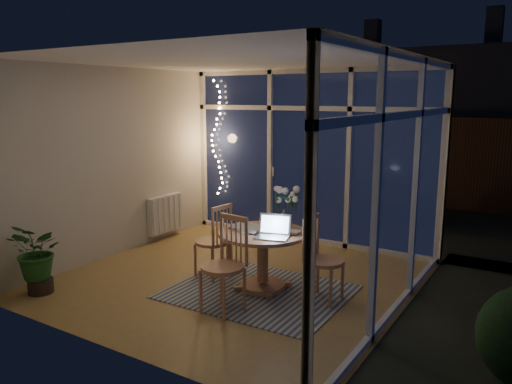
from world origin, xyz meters
TOP-DOWN VIEW (x-y plane):
  - floor at (0.00, 0.00)m, footprint 4.00×4.00m
  - ceiling at (0.00, 0.00)m, footprint 4.00×4.00m
  - wall_back at (0.00, 2.00)m, footprint 4.00×0.04m
  - wall_front at (0.00, -2.00)m, footprint 4.00×0.04m
  - wall_left at (-2.00, 0.00)m, footprint 0.04×4.00m
  - wall_right at (2.00, 0.00)m, footprint 0.04×4.00m
  - window_wall_back at (0.00, 1.96)m, footprint 4.00×0.10m
  - window_wall_right at (1.96, 0.00)m, footprint 0.10×4.00m
  - radiator at (-1.94, 0.90)m, footprint 0.10×0.70m
  - fairy_lights at (-1.65, 1.88)m, footprint 0.24×0.10m
  - garden_patio at (0.50, 5.00)m, footprint 12.00×6.00m
  - garden_fence at (0.00, 5.50)m, footprint 11.00×0.08m
  - neighbour_roof at (0.30, 8.50)m, footprint 7.00×3.00m
  - garden_shrubs at (-0.80, 3.40)m, footprint 0.90×0.90m
  - rug at (0.45, -0.20)m, footprint 1.99×1.60m
  - dining_table at (0.45, -0.10)m, footprint 1.04×1.04m
  - chair_left at (-0.29, -0.07)m, footprint 0.49×0.49m
  - chair_right at (1.18, -0.02)m, footprint 0.45×0.45m
  - chair_front at (0.41, -0.83)m, footprint 0.52×0.52m
  - laptop at (0.66, -0.26)m, footprint 0.42×0.38m
  - flower_vase at (0.57, 0.19)m, footprint 0.21×0.21m
  - bowl at (0.79, 0.00)m, footprint 0.15×0.15m
  - newspapers at (0.22, -0.05)m, footprint 0.50×0.43m
  - phone at (0.43, -0.26)m, footprint 0.11×0.07m
  - potted_plant at (-1.65, -1.52)m, footprint 0.58×0.51m

SIDE VIEW (x-z plane):
  - garden_patio at x=0.50m, z-range -0.11..-0.01m
  - floor at x=0.00m, z-range 0.00..0.00m
  - rug at x=0.45m, z-range 0.00..0.01m
  - dining_table at x=0.45m, z-range 0.00..0.69m
  - potted_plant at x=-1.65m, z-range 0.00..0.76m
  - radiator at x=-1.94m, z-range 0.11..0.69m
  - garden_shrubs at x=-0.80m, z-range 0.00..0.90m
  - chair_left at x=-0.29m, z-range 0.00..0.95m
  - chair_right at x=1.18m, z-range 0.00..0.95m
  - chair_front at x=0.41m, z-range 0.00..1.01m
  - phone at x=0.43m, z-range 0.69..0.70m
  - newspapers at x=0.22m, z-range 0.69..0.72m
  - bowl at x=0.79m, z-range 0.69..0.73m
  - flower_vase at x=0.57m, z-range 0.69..0.90m
  - laptop at x=0.66m, z-range 0.69..0.95m
  - garden_fence at x=0.00m, z-range 0.00..1.80m
  - wall_back at x=0.00m, z-range 0.00..2.60m
  - wall_front at x=0.00m, z-range 0.00..2.60m
  - wall_left at x=-2.00m, z-range 0.00..2.60m
  - wall_right at x=2.00m, z-range 0.00..2.60m
  - window_wall_back at x=0.00m, z-range 0.00..2.60m
  - window_wall_right at x=1.96m, z-range 0.00..2.60m
  - fairy_lights at x=-1.65m, z-range 0.60..2.45m
  - neighbour_roof at x=0.30m, z-range 1.10..3.30m
  - ceiling at x=0.00m, z-range 2.60..2.60m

